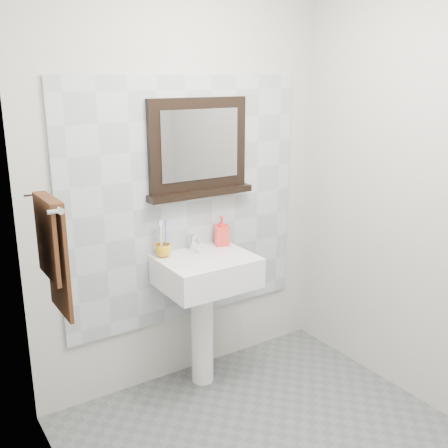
# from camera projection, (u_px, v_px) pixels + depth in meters

# --- Properties ---
(back_wall) EXTENTS (2.00, 0.01, 2.50)m
(back_wall) POSITION_uv_depth(u_px,v_px,m) (185.00, 186.00, 3.19)
(back_wall) COLOR beige
(back_wall) RESTS_ON ground
(left_wall) EXTENTS (0.01, 2.20, 2.50)m
(left_wall) POSITION_uv_depth(u_px,v_px,m) (85.00, 274.00, 1.78)
(left_wall) COLOR beige
(left_wall) RESTS_ON ground
(right_wall) EXTENTS (0.01, 2.20, 2.50)m
(right_wall) POSITION_uv_depth(u_px,v_px,m) (446.00, 200.00, 2.83)
(right_wall) COLOR beige
(right_wall) RESTS_ON ground
(splashback) EXTENTS (1.60, 0.02, 1.50)m
(splashback) POSITION_uv_depth(u_px,v_px,m) (186.00, 202.00, 3.21)
(splashback) COLOR #ADB6BB
(splashback) RESTS_ON back_wall
(pedestal_sink) EXTENTS (0.55, 0.44, 0.96)m
(pedestal_sink) POSITION_uv_depth(u_px,v_px,m) (206.00, 285.00, 3.17)
(pedestal_sink) COLOR white
(pedestal_sink) RESTS_ON ground
(toothbrush_cup) EXTENTS (0.11, 0.11, 0.08)m
(toothbrush_cup) POSITION_uv_depth(u_px,v_px,m) (163.00, 250.00, 3.10)
(toothbrush_cup) COLOR gold
(toothbrush_cup) RESTS_ON pedestal_sink
(toothbrushes) EXTENTS (0.05, 0.04, 0.21)m
(toothbrushes) POSITION_uv_depth(u_px,v_px,m) (162.00, 237.00, 3.08)
(toothbrushes) COLOR white
(toothbrushes) RESTS_ON toothbrush_cup
(soap_dispenser) EXTENTS (0.11, 0.11, 0.19)m
(soap_dispenser) POSITION_uv_depth(u_px,v_px,m) (222.00, 231.00, 3.30)
(soap_dispenser) COLOR #FA1D3A
(soap_dispenser) RESTS_ON pedestal_sink
(framed_mirror) EXTENTS (0.69, 0.11, 0.59)m
(framed_mirror) POSITION_uv_depth(u_px,v_px,m) (198.00, 150.00, 3.14)
(framed_mirror) COLOR black
(framed_mirror) RESTS_ON back_wall
(towel_bar) EXTENTS (0.07, 0.40, 0.03)m
(towel_bar) POSITION_uv_depth(u_px,v_px,m) (47.00, 202.00, 2.28)
(towel_bar) COLOR silver
(towel_bar) RESTS_ON left_wall
(hand_towel) EXTENTS (0.06, 0.30, 0.55)m
(hand_towel) POSITION_uv_depth(u_px,v_px,m) (53.00, 247.00, 2.34)
(hand_towel) COLOR #331C0E
(hand_towel) RESTS_ON towel_bar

